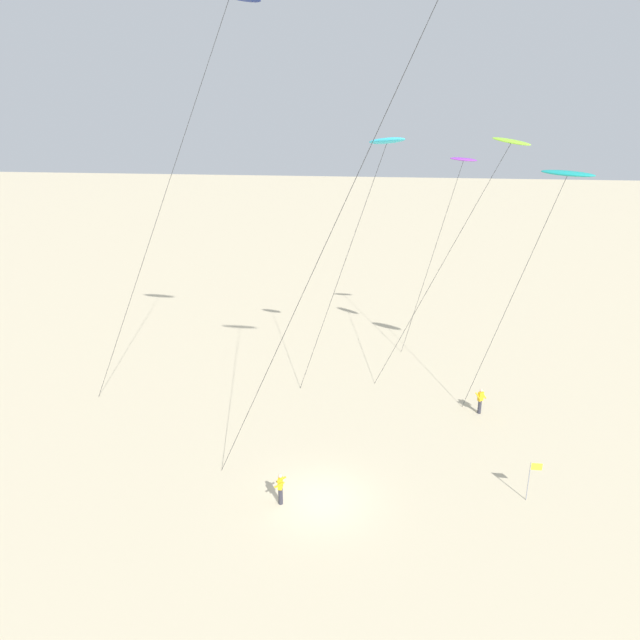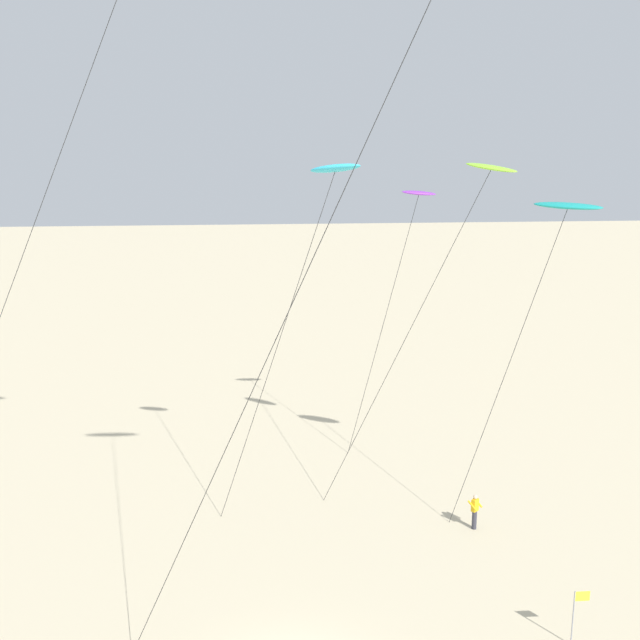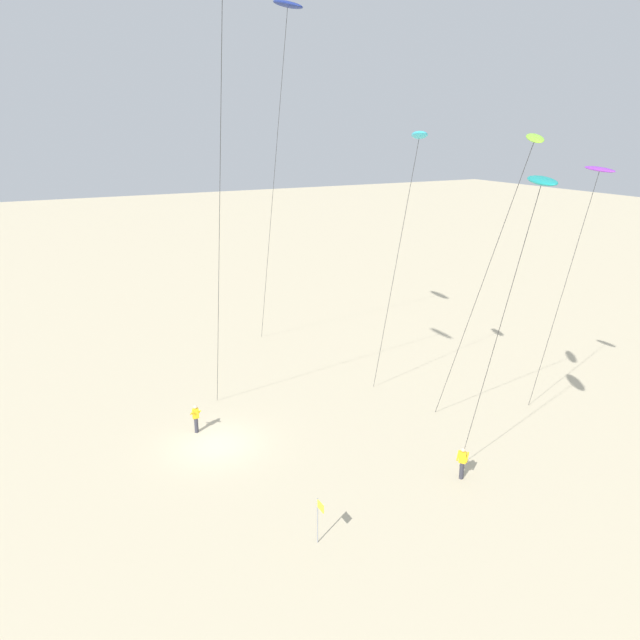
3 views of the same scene
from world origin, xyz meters
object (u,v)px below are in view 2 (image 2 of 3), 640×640
kite_lime (488,175)px  kite_flyer_middle (475,511)px  kite_purple (417,200)px  kite_teal (567,209)px  kite_cyan (334,172)px  marker_flag (578,607)px

kite_lime → kite_flyer_middle: kite_lime is taller
kite_purple → kite_teal: kite_teal is taller
kite_lime → kite_purple: bearing=105.3°
kite_cyan → kite_lime: kite_cyan is taller
kite_cyan → kite_purple: kite_cyan is taller
marker_flag → kite_teal: bearing=76.8°
kite_teal → kite_flyer_middle: size_ratio=8.87×
kite_cyan → kite_purple: (5.07, 7.38, -1.83)m
kite_cyan → marker_flag: (7.63, -9.65, -14.46)m
kite_purple → kite_teal: (4.53, -8.63, 0.36)m
kite_teal → kite_cyan: bearing=172.6°
kite_teal → marker_flag: (-1.97, -8.41, -12.99)m
kite_flyer_middle → marker_flag: 8.63m
kite_teal → kite_flyer_middle: (-3.24, 0.11, -13.58)m
kite_lime → kite_teal: 3.76m
kite_purple → marker_flag: (2.56, -17.04, -12.63)m
kite_teal → kite_flyer_middle: 13.97m
kite_cyan → kite_flyer_middle: kite_cyan is taller
kite_flyer_middle → marker_flag: bearing=-81.5°
kite_purple → kite_teal: bearing=-62.3°
kite_cyan → kite_flyer_middle: size_ratio=9.86×
kite_cyan → marker_flag: 18.98m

